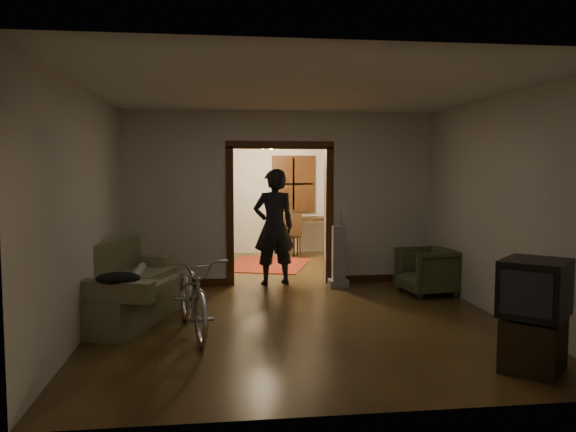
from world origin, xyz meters
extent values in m
cube|color=#372611|center=(0.00, 0.00, 0.00)|extent=(5.00, 8.50, 0.01)
cube|color=white|center=(0.00, 0.00, 2.80)|extent=(5.00, 8.50, 0.01)
cube|color=beige|center=(0.00, 4.25, 1.40)|extent=(5.00, 0.02, 2.80)
cube|color=beige|center=(-2.50, 0.00, 1.40)|extent=(0.02, 8.50, 2.80)
cube|color=beige|center=(2.50, 0.00, 1.40)|extent=(0.02, 8.50, 2.80)
cube|color=beige|center=(0.00, 0.75, 1.40)|extent=(5.00, 0.14, 2.80)
cube|color=#371D0C|center=(0.00, 0.75, 1.10)|extent=(1.74, 0.20, 2.32)
cube|color=black|center=(0.70, 4.21, 1.55)|extent=(0.98, 0.06, 1.28)
sphere|color=#FFE0A5|center=(0.00, 2.50, 2.35)|extent=(0.24, 0.24, 0.24)
cube|color=silver|center=(1.05, 0.68, 1.25)|extent=(0.08, 0.01, 0.12)
cube|color=#646543|center=(-2.15, -1.14, 0.47)|extent=(1.55, 2.24, 0.94)
cylinder|color=beige|center=(-2.05, -0.84, 0.53)|extent=(0.11, 0.88, 0.11)
ellipsoid|color=black|center=(-2.10, -2.05, 0.68)|extent=(0.48, 0.36, 0.14)
imported|color=silver|center=(-1.29, -1.89, 0.45)|extent=(0.94, 1.82, 0.91)
imported|color=#424D2B|center=(2.10, -0.32, 0.35)|extent=(0.87, 0.85, 0.70)
cube|color=black|center=(1.87, -3.55, 0.25)|extent=(0.73, 0.73, 0.49)
cube|color=black|center=(1.87, -3.55, 0.78)|extent=(0.81, 0.81, 0.52)
cube|color=gray|center=(0.90, 0.36, 0.49)|extent=(0.35, 0.31, 0.98)
imported|color=black|center=(-0.10, 0.70, 0.94)|extent=(0.76, 0.58, 1.88)
cube|color=maroon|center=(-0.03, 2.59, 0.01)|extent=(1.98, 2.28, 0.01)
cube|color=#203520|center=(-1.19, 3.84, 0.94)|extent=(0.98, 0.60, 1.87)
sphere|color=#1E5972|center=(-1.19, 3.84, 1.94)|extent=(0.30, 0.30, 0.30)
cube|color=black|center=(1.12, 3.84, 0.40)|extent=(1.21, 0.87, 0.81)
cube|color=black|center=(0.54, 3.49, 0.47)|extent=(0.46, 0.46, 0.94)
camera|label=1|loc=(-1.02, -8.29, 1.86)|focal=35.00mm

